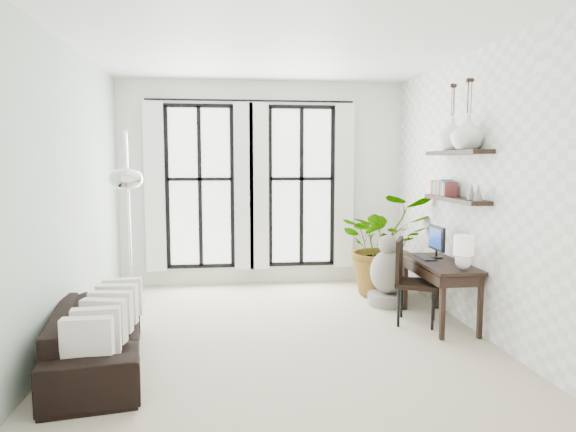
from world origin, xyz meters
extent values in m
plane|color=#B6AE90|center=(0.00, 0.00, 0.00)|extent=(5.00, 5.00, 0.00)
plane|color=white|center=(0.00, 0.00, 3.20)|extent=(5.00, 5.00, 0.00)
plane|color=#ABBEAF|center=(-2.25, 0.00, 1.60)|extent=(0.00, 5.00, 5.00)
plane|color=white|center=(2.25, 0.00, 1.60)|extent=(0.00, 5.00, 5.00)
plane|color=white|center=(0.00, 2.50, 1.60)|extent=(4.50, 0.00, 4.50)
cube|color=white|center=(-1.00, 2.47, 1.55)|extent=(1.00, 0.02, 2.50)
cube|color=white|center=(-1.68, 2.37, 1.55)|extent=(0.30, 0.04, 2.60)
cube|color=white|center=(-0.32, 2.37, 1.55)|extent=(0.30, 0.04, 2.60)
cube|color=white|center=(0.60, 2.47, 1.55)|extent=(1.00, 0.02, 2.50)
cube|color=white|center=(-0.08, 2.37, 1.55)|extent=(0.30, 0.04, 2.60)
cube|color=white|center=(1.28, 2.37, 1.55)|extent=(0.30, 0.04, 2.60)
cylinder|color=black|center=(-0.20, 2.38, 2.88)|extent=(3.20, 0.03, 0.03)
cube|color=black|center=(2.11, 0.14, 1.50)|extent=(0.25, 1.30, 0.05)
cube|color=black|center=(2.11, 0.14, 2.05)|extent=(0.25, 1.30, 0.05)
cube|color=#EA483A|center=(2.11, 0.69, 1.61)|extent=(0.16, 0.03, 0.18)
cube|color=blue|center=(2.11, 0.64, 1.61)|extent=(0.16, 0.03, 0.18)
cube|color=yellow|center=(2.11, 0.60, 1.61)|extent=(0.16, 0.03, 0.18)
cube|color=green|center=(2.11, 0.55, 1.61)|extent=(0.16, 0.03, 0.18)
cube|color=#C956C8|center=(2.11, 0.51, 1.61)|extent=(0.16, 0.03, 0.18)
cube|color=orange|center=(2.11, 0.46, 1.61)|extent=(0.16, 0.04, 0.18)
cube|color=#474747|center=(2.11, 0.42, 1.61)|extent=(0.16, 0.04, 0.18)
cube|color=#35A9BA|center=(2.11, 0.37, 1.61)|extent=(0.16, 0.04, 0.18)
cube|color=tan|center=(2.11, 0.33, 1.61)|extent=(0.16, 0.04, 0.18)
cube|color=brown|center=(2.11, 0.28, 1.61)|extent=(0.16, 0.04, 0.18)
cone|color=gray|center=(2.11, -0.26, 1.61)|extent=(0.10, 0.10, 0.18)
cone|color=gray|center=(2.11, -0.41, 1.61)|extent=(0.10, 0.10, 0.18)
imported|color=black|center=(-1.80, -0.80, 0.29)|extent=(1.08, 2.07, 0.58)
cube|color=silver|center=(-1.70, -1.50, 0.50)|extent=(0.40, 0.12, 0.40)
cube|color=silver|center=(-1.70, -1.22, 0.50)|extent=(0.40, 0.12, 0.40)
cube|color=silver|center=(-1.70, -0.94, 0.50)|extent=(0.40, 0.12, 0.40)
cube|color=silver|center=(-1.70, -0.66, 0.50)|extent=(0.40, 0.12, 0.40)
cube|color=silver|center=(-1.70, -0.38, 0.50)|extent=(0.40, 0.12, 0.40)
cube|color=silver|center=(-1.70, -0.10, 0.50)|extent=(0.40, 0.12, 0.40)
imported|color=#2D7228|center=(1.70, 1.54, 0.75)|extent=(1.40, 1.23, 1.50)
cube|color=black|center=(1.95, 0.14, 0.73)|extent=(0.54, 1.27, 0.04)
cube|color=black|center=(1.93, 0.14, 0.64)|extent=(0.49, 1.21, 0.12)
cube|color=black|center=(1.74, -0.45, 0.36)|extent=(0.05, 0.05, 0.70)
cube|color=black|center=(2.16, -0.45, 0.36)|extent=(0.05, 0.05, 0.70)
cube|color=black|center=(1.74, 0.72, 0.36)|extent=(0.05, 0.05, 0.70)
cube|color=black|center=(2.16, 0.72, 0.36)|extent=(0.05, 0.05, 0.70)
cube|color=black|center=(2.00, 0.38, 1.00)|extent=(0.04, 0.42, 0.30)
cube|color=navy|center=(1.97, 0.38, 1.00)|extent=(0.00, 0.36, 0.24)
cube|color=black|center=(1.85, 0.38, 0.76)|extent=(0.15, 0.40, 0.02)
sphere|color=silver|center=(2.00, -0.35, 0.84)|extent=(0.18, 0.18, 0.18)
cylinder|color=white|center=(2.00, -0.35, 1.03)|extent=(0.22, 0.22, 0.22)
cube|color=black|center=(1.67, 0.16, 0.48)|extent=(0.64, 0.64, 0.05)
cube|color=black|center=(1.48, 0.25, 0.75)|extent=(0.24, 0.46, 0.54)
cylinder|color=black|center=(1.48, -0.03, 0.23)|extent=(0.03, 0.03, 0.45)
cylinder|color=black|center=(1.87, -0.03, 0.23)|extent=(0.03, 0.03, 0.45)
cylinder|color=black|center=(1.48, 0.35, 0.23)|extent=(0.03, 0.03, 0.45)
cylinder|color=black|center=(1.87, 0.35, 0.23)|extent=(0.03, 0.03, 0.45)
cylinder|color=silver|center=(-1.90, 1.47, 0.05)|extent=(0.35, 0.35, 0.10)
cylinder|color=silver|center=(-1.90, 1.47, 0.53)|extent=(0.03, 0.03, 0.96)
ellipsoid|color=silver|center=(-1.50, -0.75, 1.78)|extent=(0.31, 0.31, 0.20)
cylinder|color=gray|center=(1.58, 0.99, 0.08)|extent=(0.54, 0.54, 0.16)
ellipsoid|color=gray|center=(1.58, 0.99, 0.46)|extent=(0.48, 0.48, 0.59)
sphere|color=gray|center=(1.58, 0.99, 0.83)|extent=(0.27, 0.27, 0.27)
imported|color=white|center=(2.11, -0.11, 2.27)|extent=(0.37, 0.37, 0.38)
imported|color=white|center=(2.11, 0.29, 2.27)|extent=(0.37, 0.37, 0.38)
camera|label=1|loc=(-0.56, -5.64, 1.94)|focal=32.00mm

